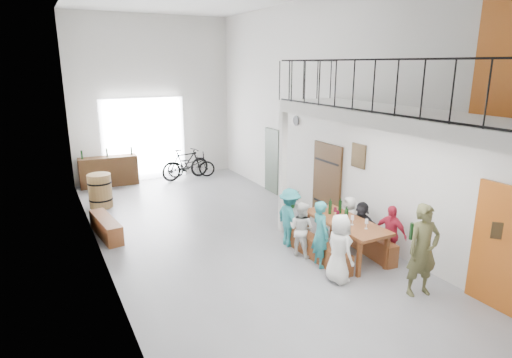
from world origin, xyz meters
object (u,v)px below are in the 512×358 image
tasting_table (345,224)px  bench_inner (319,250)px  oak_barrel (100,191)px  side_bench (106,227)px  host_standing (423,250)px  bicycle_near (191,165)px  serving_counter (109,171)px

tasting_table → bench_inner: (-0.58, 0.08, -0.50)m
tasting_table → oak_barrel: bearing=125.5°
bench_inner → oak_barrel: size_ratio=1.89×
bench_inner → side_bench: size_ratio=1.13×
side_bench → tasting_table: bearing=-38.8°
host_standing → bicycle_near: bearing=107.5°
host_standing → oak_barrel: bearing=131.6°
bench_inner → host_standing: host_standing is taller
bench_inner → oak_barrel: 6.59m
bench_inner → side_bench: 4.96m
bench_inner → host_standing: bearing=-69.4°
serving_counter → side_bench: bearing=-97.5°
serving_counter → host_standing: bearing=-66.7°
tasting_table → host_standing: (0.19, -1.83, 0.12)m
tasting_table → oak_barrel: (-4.04, 5.69, -0.23)m
bench_inner → bicycle_near: (-0.10, 7.57, 0.23)m
bench_inner → tasting_table: bearing=-9.4°
bench_inner → serving_counter: size_ratio=0.98×
oak_barrel → serving_counter: bearing=75.0°
side_bench → oak_barrel: oak_barrel is taller
serving_counter → host_standing: (3.64, -9.70, 0.34)m
bicycle_near → bench_inner: bearing=-161.1°
oak_barrel → host_standing: (4.23, -7.52, 0.35)m
side_bench → bicycle_near: bicycle_near is taller
oak_barrel → bicycle_near: 3.88m
oak_barrel → side_bench: bearing=-95.5°
host_standing → bicycle_near: size_ratio=0.99×
tasting_table → oak_barrel: oak_barrel is taller
side_bench → serving_counter: (0.81, 4.45, 0.26)m
serving_counter → bicycle_near: (2.77, -0.22, -0.05)m
oak_barrel → bicycle_near: oak_barrel is taller
side_bench → oak_barrel: 2.30m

